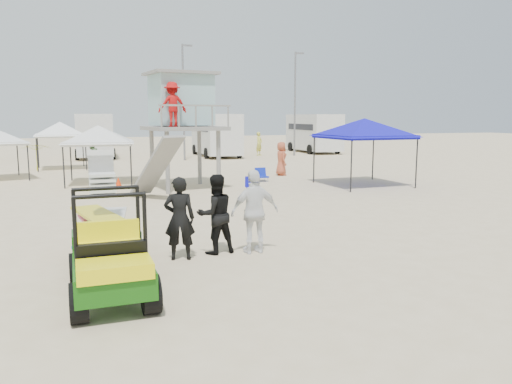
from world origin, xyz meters
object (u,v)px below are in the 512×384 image
object	(u,v)px
man_left	(179,218)
lifeguard_tower	(181,104)
utility_cart	(109,250)
canopy_blue	(364,122)
surf_trailer	(106,223)

from	to	relation	value
man_left	lifeguard_tower	size ratio (longest dim) A/B	0.38
lifeguard_tower	utility_cart	bearing A→B (deg)	-104.97
lifeguard_tower	canopy_blue	bearing A→B (deg)	-10.94
canopy_blue	lifeguard_tower	bearing A→B (deg)	169.06
man_left	canopy_blue	xyz separation A→B (m)	(9.79, 9.23, 1.94)
man_left	canopy_blue	bearing A→B (deg)	-126.42
utility_cart	man_left	world-z (taller)	utility_cart
man_left	lifeguard_tower	xyz separation A→B (m)	(1.90, 10.75, 2.67)
surf_trailer	lifeguard_tower	xyz separation A→B (m)	(3.41, 10.45, 2.72)
surf_trailer	man_left	world-z (taller)	surf_trailer
man_left	lifeguard_tower	distance (m)	11.24
man_left	canopy_blue	size ratio (longest dim) A/B	0.51
utility_cart	lifeguard_tower	size ratio (longest dim) A/B	0.51
surf_trailer	man_left	bearing A→B (deg)	-11.20
utility_cart	man_left	xyz separation A→B (m)	(1.52, 2.03, 0.05)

